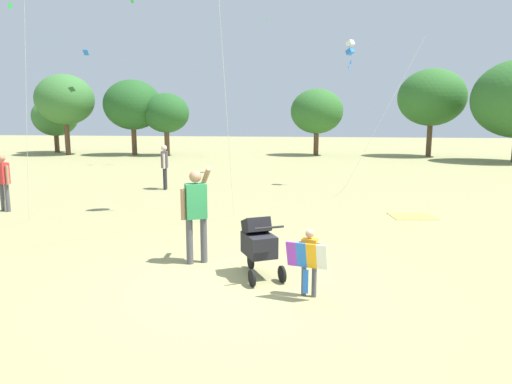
# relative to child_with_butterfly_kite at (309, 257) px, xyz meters

# --- Properties ---
(ground_plane) EXTENTS (120.00, 120.00, 0.00)m
(ground_plane) POSITION_rel_child_with_butterfly_kite_xyz_m (-1.16, 0.38, -0.62)
(ground_plane) COLOR #938E5B
(treeline_distant) EXTENTS (37.10, 8.23, 6.20)m
(treeline_distant) POSITION_rel_child_with_butterfly_kite_xyz_m (-1.87, 24.74, 3.07)
(treeline_distant) COLOR brown
(treeline_distant) RESTS_ON ground
(child_with_butterfly_kite) EXTENTS (0.61, 0.40, 1.04)m
(child_with_butterfly_kite) POSITION_rel_child_with_butterfly_kite_xyz_m (0.00, 0.00, 0.00)
(child_with_butterfly_kite) COLOR #4C4C51
(child_with_butterfly_kite) RESTS_ON ground
(person_adult_flyer) EXTENTS (0.55, 0.67, 1.80)m
(person_adult_flyer) POSITION_rel_child_with_butterfly_kite_xyz_m (-2.09, 1.30, 0.42)
(person_adult_flyer) COLOR #4C4C51
(person_adult_flyer) RESTS_ON ground
(stroller) EXTENTS (0.84, 1.09, 1.03)m
(stroller) POSITION_rel_child_with_butterfly_kite_xyz_m (-0.86, 0.76, -0.01)
(stroller) COLOR black
(stroller) RESTS_ON ground
(kite_green_novelty) EXTENTS (2.25, 3.28, 5.56)m
(kite_green_novelty) POSITION_rel_child_with_butterfly_kite_xyz_m (1.11, 11.22, 4.60)
(kite_green_novelty) COLOR white
(kite_green_novelty) RESTS_ON ground
(person_red_shirt) EXTENTS (0.50, 0.33, 1.64)m
(person_red_shirt) POSITION_rel_child_with_butterfly_kite_xyz_m (-8.88, 5.02, 0.35)
(person_red_shirt) COLOR #4C4C51
(person_red_shirt) RESTS_ON ground
(person_sitting_far) EXTENTS (0.30, 0.53, 1.67)m
(person_sitting_far) POSITION_rel_child_with_butterfly_kite_xyz_m (-5.71, 9.59, 0.37)
(person_sitting_far) COLOR #232328
(person_sitting_far) RESTS_ON ground
(picnic_blanket) EXTENTS (1.26, 1.08, 0.02)m
(picnic_blanket) POSITION_rel_child_with_butterfly_kite_xyz_m (2.63, 6.03, -0.61)
(picnic_blanket) COLOR gold
(picnic_blanket) RESTS_ON ground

